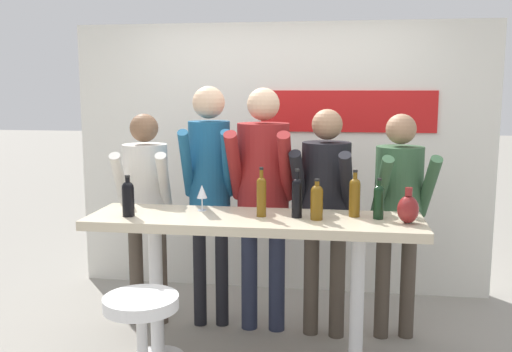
% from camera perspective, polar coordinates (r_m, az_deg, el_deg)
% --- Properties ---
extents(back_wall, '(3.74, 0.12, 2.41)m').
position_cam_1_polar(back_wall, '(5.17, 2.50, 1.79)').
color(back_wall, silver).
rests_on(back_wall, ground_plane).
extents(tasting_table, '(2.14, 0.58, 1.02)m').
position_cam_1_polar(tasting_table, '(3.69, -0.20, -6.70)').
color(tasting_table, beige).
rests_on(tasting_table, ground_plane).
extents(bar_stool, '(0.43, 0.43, 0.71)m').
position_cam_1_polar(bar_stool, '(3.33, -11.32, -15.52)').
color(bar_stool, silver).
rests_on(bar_stool, ground_plane).
extents(person_far_left, '(0.46, 0.56, 1.65)m').
position_cam_1_polar(person_far_left, '(4.43, -10.96, -1.94)').
color(person_far_left, '#473D33').
rests_on(person_far_left, ground_plane).
extents(person_left, '(0.42, 0.57, 1.85)m').
position_cam_1_polar(person_left, '(4.30, -4.68, -0.07)').
color(person_left, black).
rests_on(person_left, ground_plane).
extents(person_center_left, '(0.46, 0.57, 1.84)m').
position_cam_1_polar(person_center_left, '(4.22, 0.71, -0.69)').
color(person_center_left, '#23283D').
rests_on(person_center_left, ground_plane).
extents(person_center, '(0.47, 0.57, 1.69)m').
position_cam_1_polar(person_center, '(4.15, 6.97, -2.21)').
color(person_center, '#473D33').
rests_on(person_center, ground_plane).
extents(person_center_right, '(0.46, 0.57, 1.66)m').
position_cam_1_polar(person_center_right, '(4.22, 14.08, -2.48)').
color(person_center_right, '#473D33').
rests_on(person_center_right, ground_plane).
extents(wine_bottle_0, '(0.06, 0.06, 0.32)m').
position_cam_1_polar(wine_bottle_0, '(3.63, 0.54, -1.87)').
color(wine_bottle_0, brown).
rests_on(wine_bottle_0, tasting_table).
extents(wine_bottle_1, '(0.07, 0.07, 0.31)m').
position_cam_1_polar(wine_bottle_1, '(3.61, 4.12, -1.97)').
color(wine_bottle_1, black).
rests_on(wine_bottle_1, tasting_table).
extents(wine_bottle_2, '(0.08, 0.08, 0.27)m').
position_cam_1_polar(wine_bottle_2, '(3.73, -12.67, -2.06)').
color(wine_bottle_2, black).
rests_on(wine_bottle_2, tasting_table).
extents(wine_bottle_3, '(0.08, 0.08, 0.26)m').
position_cam_1_polar(wine_bottle_3, '(3.56, 6.10, -2.45)').
color(wine_bottle_3, brown).
rests_on(wine_bottle_3, tasting_table).
extents(wine_bottle_4, '(0.06, 0.06, 0.26)m').
position_cam_1_polar(wine_bottle_4, '(3.65, 12.17, -2.37)').
color(wine_bottle_4, black).
rests_on(wine_bottle_4, tasting_table).
extents(wine_bottle_5, '(0.07, 0.07, 0.30)m').
position_cam_1_polar(wine_bottle_5, '(3.68, 9.84, -1.92)').
color(wine_bottle_5, brown).
rests_on(wine_bottle_5, tasting_table).
extents(wine_glass_0, '(0.07, 0.07, 0.18)m').
position_cam_1_polar(wine_glass_0, '(3.81, -5.43, -1.64)').
color(wine_glass_0, silver).
rests_on(wine_glass_0, tasting_table).
extents(decorative_vase, '(0.13, 0.13, 0.22)m').
position_cam_1_polar(decorative_vase, '(3.58, 14.96, -3.19)').
color(decorative_vase, maroon).
rests_on(decorative_vase, tasting_table).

